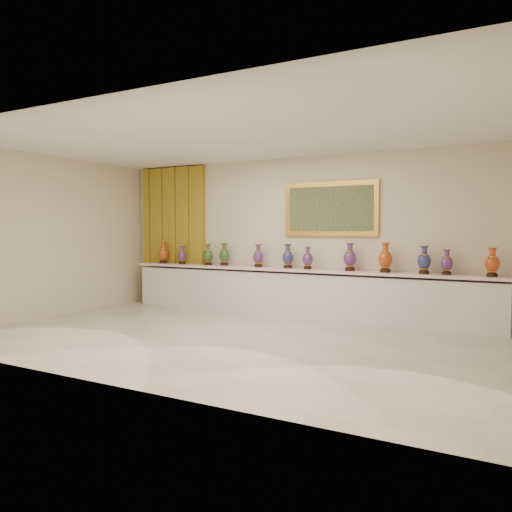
# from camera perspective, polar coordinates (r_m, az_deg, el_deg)

# --- Properties ---
(ground) EXTENTS (8.00, 8.00, 0.00)m
(ground) POSITION_cam_1_polar(r_m,az_deg,el_deg) (7.51, -2.52, -9.48)
(ground) COLOR beige
(ground) RESTS_ON ground
(room) EXTENTS (8.00, 8.00, 8.00)m
(room) POSITION_cam_1_polar(r_m,az_deg,el_deg) (10.73, -6.96, 2.76)
(room) COLOR beige
(room) RESTS_ON ground
(counter) EXTENTS (7.28, 0.48, 0.90)m
(counter) POSITION_cam_1_polar(r_m,az_deg,el_deg) (9.42, 4.67, -4.24)
(counter) COLOR white
(counter) RESTS_ON ground
(vase_0) EXTENTS (0.29, 0.29, 0.47)m
(vase_0) POSITION_cam_1_polar(r_m,az_deg,el_deg) (11.01, -10.54, 0.28)
(vase_0) COLOR black
(vase_0) RESTS_ON counter
(vase_1) EXTENTS (0.22, 0.22, 0.39)m
(vase_1) POSITION_cam_1_polar(r_m,az_deg,el_deg) (10.72, -8.46, 0.04)
(vase_1) COLOR black
(vase_1) RESTS_ON counter
(vase_2) EXTENTS (0.23, 0.23, 0.44)m
(vase_2) POSITION_cam_1_polar(r_m,az_deg,el_deg) (10.32, -5.49, 0.06)
(vase_2) COLOR black
(vase_2) RESTS_ON counter
(vase_3) EXTENTS (0.26, 0.26, 0.46)m
(vase_3) POSITION_cam_1_polar(r_m,az_deg,el_deg) (10.15, -3.64, 0.08)
(vase_3) COLOR black
(vase_3) RESTS_ON counter
(vase_4) EXTENTS (0.27, 0.27, 0.45)m
(vase_4) POSITION_cam_1_polar(r_m,az_deg,el_deg) (9.72, 0.26, -0.07)
(vase_4) COLOR black
(vase_4) RESTS_ON counter
(vase_5) EXTENTS (0.26, 0.26, 0.46)m
(vase_5) POSITION_cam_1_polar(r_m,az_deg,el_deg) (9.44, 3.67, -0.14)
(vase_5) COLOR black
(vase_5) RESTS_ON counter
(vase_6) EXTENTS (0.21, 0.21, 0.42)m
(vase_6) POSITION_cam_1_polar(r_m,az_deg,el_deg) (9.22, 5.93, -0.34)
(vase_6) COLOR black
(vase_6) RESTS_ON counter
(vase_7) EXTENTS (0.26, 0.26, 0.50)m
(vase_7) POSITION_cam_1_polar(r_m,az_deg,el_deg) (8.99, 10.69, -0.23)
(vase_7) COLOR black
(vase_7) RESTS_ON counter
(vase_8) EXTENTS (0.26, 0.26, 0.51)m
(vase_8) POSITION_cam_1_polar(r_m,az_deg,el_deg) (8.78, 14.57, -0.32)
(vase_8) COLOR black
(vase_8) RESTS_ON counter
(vase_9) EXTENTS (0.27, 0.27, 0.47)m
(vase_9) POSITION_cam_1_polar(r_m,az_deg,el_deg) (8.66, 18.67, -0.55)
(vase_9) COLOR black
(vase_9) RESTS_ON counter
(vase_10) EXTENTS (0.26, 0.26, 0.42)m
(vase_10) POSITION_cam_1_polar(r_m,az_deg,el_deg) (8.62, 20.96, -0.76)
(vase_10) COLOR black
(vase_10) RESTS_ON counter
(vase_11) EXTENTS (0.25, 0.25, 0.46)m
(vase_11) POSITION_cam_1_polar(r_m,az_deg,el_deg) (8.52, 25.40, -0.78)
(vase_11) COLOR black
(vase_11) RESTS_ON counter
(label_card) EXTENTS (0.10, 0.06, 0.00)m
(label_card) POSITION_cam_1_polar(r_m,az_deg,el_deg) (9.90, -3.00, -1.18)
(label_card) COLOR white
(label_card) RESTS_ON counter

